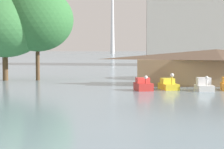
# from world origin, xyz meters

# --- Properties ---
(pedal_boat_red) EXTENTS (2.06, 2.54, 1.56)m
(pedal_boat_red) POSITION_xyz_m (9.50, 29.54, 0.52)
(pedal_boat_red) COLOR red
(pedal_boat_red) RESTS_ON ground
(pedal_boat_yellow) EXTENTS (2.13, 3.07, 1.75)m
(pedal_boat_yellow) POSITION_xyz_m (12.09, 30.79, 0.47)
(pedal_boat_yellow) COLOR yellow
(pedal_boat_yellow) RESTS_ON ground
(pedal_boat_white) EXTENTS (1.74, 2.48, 1.55)m
(pedal_boat_white) POSITION_xyz_m (15.57, 29.67, 0.51)
(pedal_boat_white) COLOR white
(pedal_boat_white) RESTS_ON ground
(boathouse) EXTENTS (19.66, 6.00, 4.16)m
(boathouse) POSITION_xyz_m (17.94, 36.47, 2.17)
(boathouse) COLOR #9E7F5B
(boathouse) RESTS_ON ground
(shoreline_tree_tall_left) EXTENTS (10.85, 10.85, 11.22)m
(shoreline_tree_tall_left) POSITION_xyz_m (-8.83, 41.36, 7.14)
(shoreline_tree_tall_left) COLOR brown
(shoreline_tree_tall_left) RESTS_ON ground
(shoreline_tree_mid) EXTENTS (9.66, 9.66, 12.31)m
(shoreline_tree_mid) POSITION_xyz_m (-4.58, 41.94, 8.07)
(shoreline_tree_mid) COLOR brown
(shoreline_tree_mid) RESTS_ON ground
(background_building_block) EXTENTS (33.67, 17.27, 28.75)m
(background_building_block) POSITION_xyz_m (27.06, 98.20, 14.40)
(background_building_block) COLOR beige
(background_building_block) RESTS_ON ground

